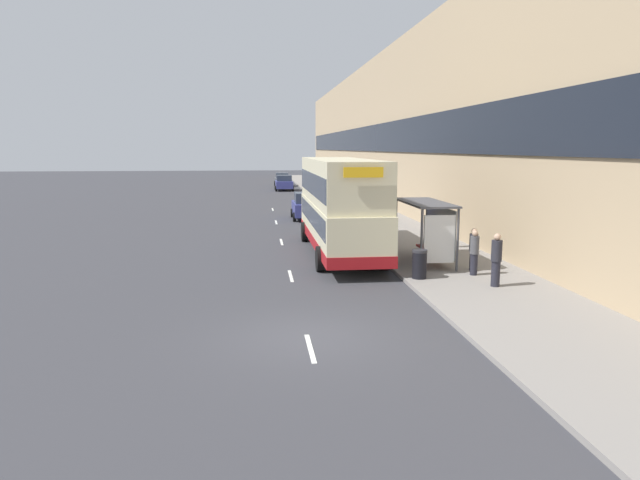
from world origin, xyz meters
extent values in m
plane|color=#38383D|center=(0.00, 0.00, 0.00)|extent=(220.00, 220.00, 0.00)
cube|color=gray|center=(6.50, 38.50, 0.07)|extent=(5.00, 93.00, 0.14)
cube|color=tan|center=(10.50, 38.50, 6.25)|extent=(3.00, 93.00, 12.50)
cube|color=black|center=(8.96, 38.50, 5.63)|extent=(0.12, 89.28, 2.25)
cube|color=silver|center=(0.00, -0.85, 0.01)|extent=(0.12, 2.00, 0.01)
cube|color=silver|center=(0.00, 7.06, 0.01)|extent=(0.12, 2.00, 0.01)
cube|color=silver|center=(0.00, 14.97, 0.01)|extent=(0.12, 2.00, 0.01)
cube|color=silver|center=(0.00, 22.88, 0.01)|extent=(0.12, 2.00, 0.01)
cube|color=silver|center=(0.00, 30.80, 0.01)|extent=(0.12, 2.00, 0.01)
cube|color=#4C4C51|center=(5.60, 8.58, 2.58)|extent=(1.60, 4.20, 0.08)
cylinder|color=#4C4C51|center=(4.90, 6.58, 1.34)|extent=(0.10, 0.10, 2.40)
cylinder|color=#4C4C51|center=(4.90, 10.58, 1.34)|extent=(0.10, 0.10, 2.40)
cylinder|color=#4C4C51|center=(6.30, 6.58, 1.34)|extent=(0.10, 0.10, 2.40)
cylinder|color=#4C4C51|center=(6.30, 10.58, 1.34)|extent=(0.10, 0.10, 2.40)
cube|color=#99A8B2|center=(6.27, 8.58, 1.46)|extent=(0.04, 3.68, 1.92)
cube|color=white|center=(5.60, 6.64, 1.39)|extent=(1.19, 0.10, 1.82)
cube|color=maroon|center=(5.85, 8.58, 0.59)|extent=(0.36, 2.80, 0.08)
cube|color=beige|center=(2.48, 11.30, 1.43)|extent=(2.55, 11.33, 1.85)
cube|color=beige|center=(2.48, 11.30, 3.33)|extent=(2.50, 10.99, 1.95)
cube|color=maroon|center=(2.48, 11.30, 0.72)|extent=(2.58, 11.38, 0.45)
cube|color=#2D3847|center=(2.48, 11.30, 1.79)|extent=(2.58, 10.65, 0.81)
cube|color=#2D3847|center=(2.48, 11.30, 3.23)|extent=(2.55, 10.65, 0.94)
cube|color=yellow|center=(2.48, 5.65, 3.95)|extent=(1.40, 0.08, 0.36)
cylinder|color=black|center=(1.20, 15.15, 0.50)|extent=(0.30, 1.00, 1.00)
cylinder|color=black|center=(3.75, 15.15, 0.50)|extent=(0.30, 1.00, 1.00)
cylinder|color=black|center=(1.20, 7.78, 0.50)|extent=(0.30, 1.00, 1.00)
cylinder|color=black|center=(3.75, 7.78, 0.50)|extent=(0.30, 1.00, 1.00)
cube|color=navy|center=(1.87, 50.93, 0.70)|extent=(1.87, 4.02, 0.80)
cube|color=#2D3847|center=(1.87, 50.73, 1.42)|extent=(1.64, 1.93, 0.65)
cylinder|color=black|center=(0.94, 52.17, 0.30)|extent=(0.20, 0.60, 0.60)
cylinder|color=black|center=(2.81, 52.17, 0.30)|extent=(0.20, 0.60, 0.60)
cylinder|color=black|center=(0.94, 49.68, 0.30)|extent=(0.20, 0.60, 0.60)
cylinder|color=black|center=(2.81, 49.68, 0.30)|extent=(0.20, 0.60, 0.60)
cube|color=#4C5156|center=(1.97, 58.41, 0.68)|extent=(1.71, 3.88, 0.75)
cube|color=#2D3847|center=(1.97, 58.22, 1.36)|extent=(1.51, 1.86, 0.62)
cylinder|color=black|center=(1.12, 59.61, 0.30)|extent=(0.20, 0.60, 0.60)
cylinder|color=black|center=(2.83, 59.61, 0.30)|extent=(0.20, 0.60, 0.60)
cylinder|color=black|center=(1.12, 57.21, 0.30)|extent=(0.20, 0.60, 0.60)
cylinder|color=black|center=(2.83, 57.21, 0.30)|extent=(0.20, 0.60, 0.60)
cube|color=navy|center=(2.16, 24.39, 0.72)|extent=(1.88, 3.90, 0.84)
cube|color=#2D3847|center=(2.16, 24.20, 1.48)|extent=(1.66, 1.87, 0.69)
cylinder|color=black|center=(1.22, 25.60, 0.30)|extent=(0.20, 0.60, 0.60)
cylinder|color=black|center=(3.10, 25.60, 0.30)|extent=(0.20, 0.60, 0.60)
cylinder|color=black|center=(1.22, 23.18, 0.30)|extent=(0.20, 0.60, 0.60)
cylinder|color=black|center=(3.10, 23.18, 0.30)|extent=(0.20, 0.60, 0.60)
cylinder|color=#23232D|center=(6.78, 4.13, 0.57)|extent=(0.30, 0.30, 0.86)
cylinder|color=#26262D|center=(6.78, 4.13, 1.36)|extent=(0.36, 0.36, 0.72)
sphere|color=tan|center=(6.78, 4.13, 1.84)|extent=(0.23, 0.23, 0.23)
cylinder|color=#23232D|center=(6.71, 5.91, 0.54)|extent=(0.27, 0.27, 0.79)
cylinder|color=#4C4C51|center=(6.71, 5.91, 1.26)|extent=(0.33, 0.33, 0.66)
sphere|color=tan|center=(6.71, 5.91, 1.70)|extent=(0.21, 0.21, 0.21)
cylinder|color=#23232D|center=(7.84, 11.76, 0.54)|extent=(0.28, 0.28, 0.81)
cylinder|color=#4C4C51|center=(7.84, 11.76, 1.29)|extent=(0.34, 0.34, 0.67)
sphere|color=tan|center=(7.84, 11.76, 1.73)|extent=(0.22, 0.22, 0.22)
cylinder|color=#23232D|center=(6.97, 6.66, 0.53)|extent=(0.26, 0.26, 0.78)
cylinder|color=#26262D|center=(6.97, 6.66, 1.24)|extent=(0.32, 0.32, 0.65)
sphere|color=tan|center=(6.97, 6.66, 1.67)|extent=(0.21, 0.21, 0.21)
cylinder|color=#23232D|center=(7.32, 10.19, 0.54)|extent=(0.27, 0.27, 0.80)
cylinder|color=#997F51|center=(7.32, 10.19, 1.27)|extent=(0.33, 0.33, 0.66)
sphere|color=tan|center=(7.32, 10.19, 1.71)|extent=(0.22, 0.22, 0.22)
cylinder|color=black|center=(4.55, 5.59, 0.61)|extent=(0.52, 0.52, 0.95)
cylinder|color=#2D2D33|center=(4.55, 5.59, 1.14)|extent=(0.55, 0.55, 0.10)
camera|label=1|loc=(-1.22, -13.96, 4.79)|focal=32.00mm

